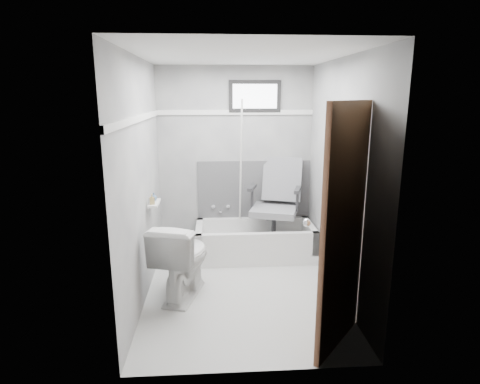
{
  "coord_description": "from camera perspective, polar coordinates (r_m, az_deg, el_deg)",
  "views": [
    {
      "loc": [
        -0.28,
        -3.91,
        2.04
      ],
      "look_at": [
        0.0,
        0.35,
        1.0
      ],
      "focal_mm": 30.0,
      "sensor_mm": 36.0,
      "label": 1
    }
  ],
  "objects": [
    {
      "name": "ceiling",
      "position": [
        3.94,
        0.35,
        18.93
      ],
      "size": [
        2.6,
        2.6,
        0.0
      ],
      "primitive_type": "plane",
      "rotation": [
        3.14,
        0.0,
        0.0
      ],
      "color": "silver",
      "rests_on": "floor"
    },
    {
      "name": "bathtub",
      "position": [
        5.2,
        2.12,
        -6.93
      ],
      "size": [
        1.5,
        0.7,
        0.42
      ],
      "primitive_type": null,
      "color": "white",
      "rests_on": "floor"
    },
    {
      "name": "backerboard",
      "position": [
        5.37,
        2.0,
        0.33
      ],
      "size": [
        1.5,
        0.02,
        0.78
      ],
      "primitive_type": "cube",
      "color": "#4C4C4F",
      "rests_on": "wall_back"
    },
    {
      "name": "wall_right",
      "position": [
        4.2,
        14.07,
        1.74
      ],
      "size": [
        0.02,
        2.6,
        2.4
      ],
      "primitive_type": "cube",
      "color": "slate",
      "rests_on": "floor"
    },
    {
      "name": "faucet",
      "position": [
        5.39,
        -2.77,
        -2.38
      ],
      "size": [
        0.26,
        0.1,
        0.16
      ],
      "primitive_type": null,
      "color": "silver",
      "rests_on": "wall_back"
    },
    {
      "name": "soap_bottle_a",
      "position": [
        4.33,
        -12.41,
        -1.02
      ],
      "size": [
        0.06,
        0.06,
        0.11
      ],
      "primitive_type": "imported",
      "rotation": [
        0.0,
        0.0,
        0.26
      ],
      "color": "tan",
      "rests_on": "shelf"
    },
    {
      "name": "shelf",
      "position": [
        4.42,
        -12.09,
        -1.57
      ],
      "size": [
        0.1,
        0.32,
        0.02
      ],
      "primitive_type": "cube",
      "color": "silver",
      "rests_on": "wall_left"
    },
    {
      "name": "wall_front",
      "position": [
        2.76,
        2.27,
        -4.04
      ],
      "size": [
        2.0,
        0.02,
        2.4
      ],
      "primitive_type": "cube",
      "color": "slate",
      "rests_on": "floor"
    },
    {
      "name": "pole",
      "position": [
        5.08,
        0.09,
        2.45
      ],
      "size": [
        0.02,
        0.51,
        1.89
      ],
      "primitive_type": "cylinder",
      "rotation": [
        0.25,
        0.0,
        0.0
      ],
      "color": "white",
      "rests_on": "bathtub"
    },
    {
      "name": "trim_back",
      "position": [
        5.21,
        -0.69,
        11.26
      ],
      "size": [
        2.0,
        0.02,
        0.06
      ],
      "primitive_type": "cube",
      "color": "white",
      "rests_on": "wall_back"
    },
    {
      "name": "trim_left",
      "position": [
        3.98,
        -14.2,
        10.11
      ],
      "size": [
        0.02,
        2.6,
        0.06
      ],
      "primitive_type": "cube",
      "color": "white",
      "rests_on": "wall_left"
    },
    {
      "name": "floor",
      "position": [
        4.42,
        0.31,
        -13.79
      ],
      "size": [
        2.6,
        2.6,
        0.0
      ],
      "primitive_type": "plane",
      "color": "silver",
      "rests_on": "ground"
    },
    {
      "name": "wall_left",
      "position": [
        4.07,
        -13.87,
        1.36
      ],
      "size": [
        0.02,
        2.6,
        2.4
      ],
      "primitive_type": "cube",
      "color": "slate",
      "rests_on": "floor"
    },
    {
      "name": "wall_back",
      "position": [
        5.29,
        -0.68,
        4.54
      ],
      "size": [
        2.0,
        0.02,
        2.4
      ],
      "primitive_type": "cube",
      "color": "slate",
      "rests_on": "floor"
    },
    {
      "name": "soap_bottle_b",
      "position": [
        4.46,
        -12.15,
        -0.64
      ],
      "size": [
        0.09,
        0.09,
        0.09
      ],
      "primitive_type": "imported",
      "rotation": [
        0.0,
        0.0,
        0.63
      ],
      "color": "#486685",
      "rests_on": "shelf"
    },
    {
      "name": "door",
      "position": [
        3.1,
        20.65,
        -6.84
      ],
      "size": [
        0.78,
        0.78,
        2.0
      ],
      "primitive_type": null,
      "color": "brown",
      "rests_on": "floor"
    },
    {
      "name": "window",
      "position": [
        5.23,
        2.12,
        13.45
      ],
      "size": [
        0.66,
        0.04,
        0.4
      ],
      "primitive_type": null,
      "color": "black",
      "rests_on": "wall_back"
    },
    {
      "name": "office_chair",
      "position": [
        5.11,
        4.88,
        -1.73
      ],
      "size": [
        0.82,
        0.82,
        1.14
      ],
      "primitive_type": null,
      "rotation": [
        0.0,
        0.0,
        -0.3
      ],
      "color": "slate",
      "rests_on": "bathtub"
    },
    {
      "name": "toilet",
      "position": [
        4.21,
        -8.2,
        -9.38
      ],
      "size": [
        0.67,
        0.91,
        0.8
      ],
      "primitive_type": "imported",
      "rotation": [
        0.0,
        0.0,
        2.87
      ],
      "color": "white",
      "rests_on": "floor"
    }
  ]
}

